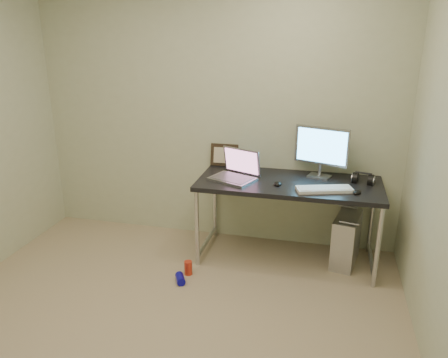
% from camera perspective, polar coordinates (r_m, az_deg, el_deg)
% --- Properties ---
extents(floor, '(3.50, 3.50, 0.00)m').
position_cam_1_polar(floor, '(3.17, -9.67, -20.63)').
color(floor, tan).
rests_on(floor, ground).
extents(wall_back, '(3.50, 0.02, 2.50)m').
position_cam_1_polar(wall_back, '(4.17, -1.20, 8.53)').
color(wall_back, beige).
rests_on(wall_back, ground).
extents(desk, '(1.59, 0.69, 0.75)m').
position_cam_1_polar(desk, '(3.87, 8.45, -1.43)').
color(desk, black).
rests_on(desk, ground).
extents(tower_computer, '(0.27, 0.47, 0.48)m').
position_cam_1_polar(tower_computer, '(4.08, 15.66, -7.62)').
color(tower_computer, silver).
rests_on(tower_computer, ground).
extents(cable_a, '(0.01, 0.16, 0.69)m').
position_cam_1_polar(cable_a, '(4.24, 15.12, -3.99)').
color(cable_a, black).
rests_on(cable_a, ground).
extents(cable_b, '(0.02, 0.11, 0.71)m').
position_cam_1_polar(cable_b, '(4.23, 16.31, -4.43)').
color(cable_b, black).
rests_on(cable_b, ground).
extents(can_red, '(0.08, 0.08, 0.12)m').
position_cam_1_polar(can_red, '(3.85, -4.69, -11.49)').
color(can_red, red).
rests_on(can_red, ground).
extents(can_white, '(0.07, 0.07, 0.11)m').
position_cam_1_polar(can_white, '(3.86, -4.72, -11.49)').
color(can_white, silver).
rests_on(can_white, ground).
extents(can_blue, '(0.12, 0.15, 0.07)m').
position_cam_1_polar(can_blue, '(3.75, -5.74, -12.84)').
color(can_blue, '#0F0CAE').
rests_on(can_blue, ground).
extents(laptop, '(0.46, 0.42, 0.26)m').
position_cam_1_polar(laptop, '(3.86, 1.57, 0.93)').
color(laptop, '#A0A1A7').
rests_on(laptop, desk).
extents(monitor, '(0.47, 0.19, 0.45)m').
position_cam_1_polar(monitor, '(3.94, 12.60, 3.94)').
color(monitor, '#A0A1A7').
rests_on(monitor, desk).
extents(keyboard, '(0.48, 0.27, 0.03)m').
position_cam_1_polar(keyboard, '(3.67, 12.97, -1.32)').
color(keyboard, white).
rests_on(keyboard, desk).
extents(mouse_right, '(0.09, 0.11, 0.03)m').
position_cam_1_polar(mouse_right, '(3.69, 16.98, -1.56)').
color(mouse_right, black).
rests_on(mouse_right, desk).
extents(mouse_left, '(0.07, 0.11, 0.04)m').
position_cam_1_polar(mouse_left, '(3.75, 7.01, -0.48)').
color(mouse_left, black).
rests_on(mouse_left, desk).
extents(headphones, '(0.20, 0.12, 0.12)m').
position_cam_1_polar(headphones, '(3.95, 17.70, -0.04)').
color(headphones, black).
rests_on(headphones, desk).
extents(picture_frame, '(0.27, 0.08, 0.22)m').
position_cam_1_polar(picture_frame, '(4.22, 0.05, 3.16)').
color(picture_frame, black).
rests_on(picture_frame, desk).
extents(webcam, '(0.05, 0.04, 0.13)m').
position_cam_1_polar(webcam, '(4.13, 2.90, 2.67)').
color(webcam, silver).
rests_on(webcam, desk).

